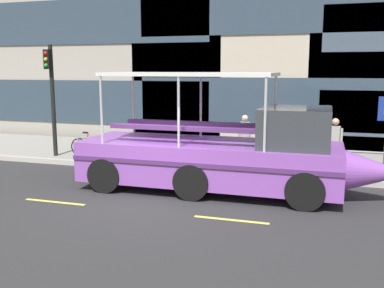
# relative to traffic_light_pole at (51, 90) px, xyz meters

# --- Properties ---
(ground_plane) EXTENTS (120.00, 120.00, 0.00)m
(ground_plane) POSITION_rel_traffic_light_pole_xyz_m (5.58, -3.65, -2.74)
(ground_plane) COLOR #2B2B2D
(sidewalk) EXTENTS (32.00, 4.80, 0.18)m
(sidewalk) POSITION_rel_traffic_light_pole_xyz_m (5.58, 1.95, -2.65)
(sidewalk) COLOR gray
(sidewalk) RESTS_ON ground_plane
(curb_edge) EXTENTS (32.00, 0.18, 0.18)m
(curb_edge) POSITION_rel_traffic_light_pole_xyz_m (5.58, -0.54, -2.65)
(curb_edge) COLOR #B2ADA3
(curb_edge) RESTS_ON ground_plane
(lane_centreline) EXTENTS (25.80, 0.12, 0.01)m
(lane_centreline) POSITION_rel_traffic_light_pole_xyz_m (5.58, -4.68, -2.74)
(lane_centreline) COLOR #DBD64C
(lane_centreline) RESTS_ON ground_plane
(curb_guardrail) EXTENTS (11.53, 0.09, 0.84)m
(curb_guardrail) POSITION_rel_traffic_light_pole_xyz_m (6.90, -0.20, -1.99)
(curb_guardrail) COLOR gray
(curb_guardrail) RESTS_ON sidewalk
(traffic_light_pole) EXTENTS (0.24, 0.46, 4.23)m
(traffic_light_pole) POSITION_rel_traffic_light_pole_xyz_m (0.00, 0.00, 0.00)
(traffic_light_pole) COLOR black
(traffic_light_pole) RESTS_ON sidewalk
(leaned_bicycle) EXTENTS (1.74, 0.46, 0.96)m
(leaned_bicycle) POSITION_rel_traffic_light_pole_xyz_m (1.45, 0.25, -2.18)
(leaned_bicycle) COLOR black
(leaned_bicycle) RESTS_ON sidewalk
(duck_tour_boat) EXTENTS (9.28, 2.52, 3.41)m
(duck_tour_boat) POSITION_rel_traffic_light_pole_xyz_m (7.34, -2.32, -1.66)
(duck_tour_boat) COLOR purple
(duck_tour_boat) RESTS_ON ground_plane
(pedestrian_near_bow) EXTENTS (0.49, 0.25, 1.74)m
(pedestrian_near_bow) POSITION_rel_traffic_light_pole_xyz_m (10.31, 0.64, -1.51)
(pedestrian_near_bow) COLOR #1E2338
(pedestrian_near_bow) RESTS_ON sidewalk
(pedestrian_mid_left) EXTENTS (0.47, 0.26, 1.69)m
(pedestrian_mid_left) POSITION_rel_traffic_light_pole_xyz_m (7.20, 1.28, -1.54)
(pedestrian_mid_left) COLOR #1E2338
(pedestrian_mid_left) RESTS_ON sidewalk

